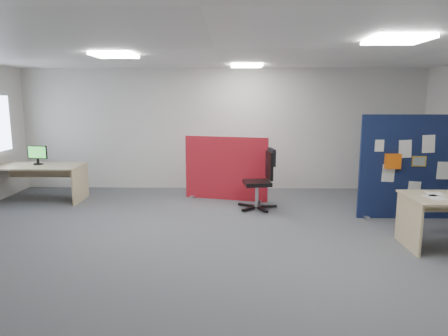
{
  "coord_description": "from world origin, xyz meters",
  "views": [
    {
      "loc": [
        0.23,
        -5.5,
        2.05
      ],
      "look_at": [
        0.1,
        0.49,
        1.0
      ],
      "focal_mm": 32.0,
      "sensor_mm": 36.0,
      "label": 1
    }
  ],
  "objects_px": {
    "red_divider": "(226,169)",
    "second_desk": "(38,173)",
    "navy_divider": "(423,168)",
    "office_chair": "(263,176)",
    "monitor_second": "(37,154)"
  },
  "relations": [
    {
      "from": "navy_divider",
      "to": "office_chair",
      "type": "xyz_separation_m",
      "value": [
        -2.66,
        0.53,
        -0.25
      ]
    },
    {
      "from": "navy_divider",
      "to": "second_desk",
      "type": "xyz_separation_m",
      "value": [
        -7.14,
        1.06,
        -0.33
      ]
    },
    {
      "from": "navy_divider",
      "to": "second_desk",
      "type": "height_order",
      "value": "navy_divider"
    },
    {
      "from": "second_desk",
      "to": "office_chair",
      "type": "xyz_separation_m",
      "value": [
        4.49,
        -0.53,
        0.07
      ]
    },
    {
      "from": "navy_divider",
      "to": "monitor_second",
      "type": "relative_size",
      "value": 5.12
    },
    {
      "from": "navy_divider",
      "to": "monitor_second",
      "type": "height_order",
      "value": "navy_divider"
    },
    {
      "from": "red_divider",
      "to": "monitor_second",
      "type": "height_order",
      "value": "red_divider"
    },
    {
      "from": "navy_divider",
      "to": "office_chair",
      "type": "distance_m",
      "value": 2.72
    },
    {
      "from": "red_divider",
      "to": "monitor_second",
      "type": "bearing_deg",
      "value": -163.96
    },
    {
      "from": "second_desk",
      "to": "navy_divider",
      "type": "bearing_deg",
      "value": -8.47
    },
    {
      "from": "second_desk",
      "to": "office_chair",
      "type": "height_order",
      "value": "office_chair"
    },
    {
      "from": "navy_divider",
      "to": "office_chair",
      "type": "height_order",
      "value": "navy_divider"
    },
    {
      "from": "monitor_second",
      "to": "office_chair",
      "type": "distance_m",
      "value": 4.55
    },
    {
      "from": "navy_divider",
      "to": "monitor_second",
      "type": "bearing_deg",
      "value": 171.13
    },
    {
      "from": "red_divider",
      "to": "second_desk",
      "type": "relative_size",
      "value": 0.94
    }
  ]
}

